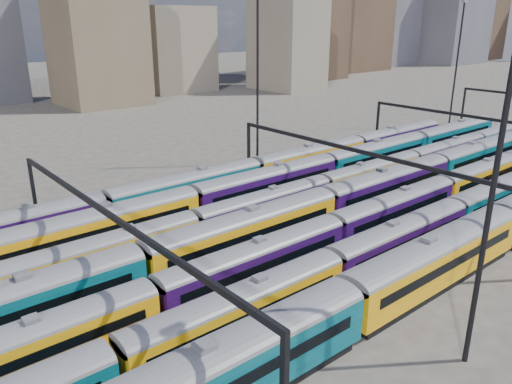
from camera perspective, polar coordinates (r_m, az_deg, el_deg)
ground at (r=53.31m, az=4.34°, el=-5.23°), size 500.00×500.00×0.00m
rake_0 at (r=55.04m, az=26.09°, el=-3.10°), size 136.87×3.34×5.63m
rake_1 at (r=42.60m, az=8.66°, el=-8.30°), size 115.47×2.82×4.73m
rake_2 at (r=56.81m, az=15.51°, el=-1.57°), size 97.93×2.87×4.82m
rake_3 at (r=63.72m, az=14.80°, el=1.10°), size 156.13×3.26×5.50m
rake_4 at (r=55.96m, az=1.06°, el=-1.27°), size 131.68×2.75×4.62m
rake_5 at (r=51.48m, az=-17.54°, el=-3.59°), size 153.39×3.20×5.40m
rake_6 at (r=61.34m, az=-7.80°, el=0.73°), size 105.95×3.10×5.23m
gantry_1 at (r=40.37m, az=-16.40°, el=-3.76°), size 0.35×40.35×8.03m
gantry_2 at (r=58.05m, az=11.67°, el=3.61°), size 0.35×40.35×8.03m
gantry_3 at (r=83.12m, az=24.94°, el=6.88°), size 0.35×40.35×8.03m
mast_2 at (r=32.65m, az=25.86°, el=3.01°), size 1.40×0.50×25.60m
mast_3 at (r=76.86m, az=0.18°, el=13.21°), size 1.40×0.50×25.60m
mast_5 at (r=113.38m, az=22.01°, el=13.81°), size 1.40×0.50×25.60m
skyline at (r=197.40m, az=5.25°, el=18.80°), size 399.22×60.48×50.03m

